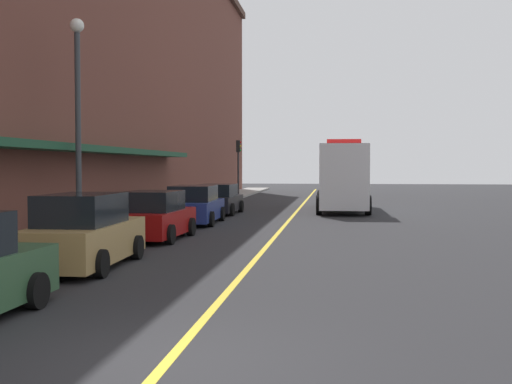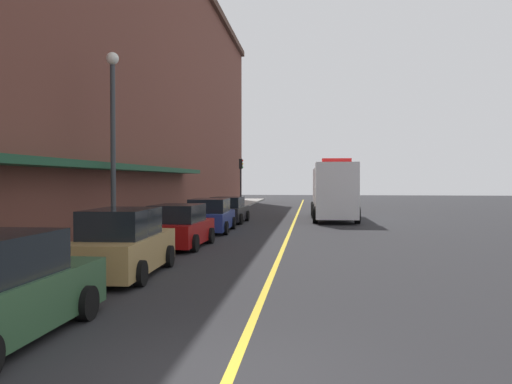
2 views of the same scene
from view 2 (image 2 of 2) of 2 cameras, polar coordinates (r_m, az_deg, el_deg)
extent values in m
plane|color=#232326|center=(31.63, 4.18, -3.33)|extent=(112.00, 112.00, 0.00)
cube|color=gray|center=(32.43, -6.85, -3.08)|extent=(2.40, 70.00, 0.15)
cube|color=gold|center=(31.63, 4.18, -3.32)|extent=(0.16, 70.00, 0.01)
cube|color=brown|center=(34.15, -18.53, 12.11)|extent=(10.96, 64.00, 17.99)
cube|color=#19472D|center=(23.86, -13.27, 2.56)|extent=(1.20, 22.40, 0.24)
cylinder|color=black|center=(10.25, -18.03, -11.48)|extent=(0.23, 0.64, 0.64)
cube|color=#A5844C|center=(14.57, -14.20, -6.41)|extent=(1.85, 4.60, 0.90)
cube|color=black|center=(14.27, -14.51, -3.27)|extent=(1.61, 2.55, 0.74)
cylinder|color=black|center=(16.21, -15.51, -6.72)|extent=(0.24, 0.65, 0.64)
cylinder|color=black|center=(15.71, -9.53, -6.95)|extent=(0.24, 0.65, 0.64)
cylinder|color=black|center=(13.63, -19.59, -8.29)|extent=(0.24, 0.65, 0.64)
cylinder|color=black|center=(13.03, -12.54, -8.68)|extent=(0.24, 0.65, 0.64)
cube|color=maroon|center=(20.18, -8.41, -4.36)|extent=(1.97, 4.18, 0.81)
cube|color=black|center=(19.93, -8.58, -2.32)|extent=(1.73, 2.32, 0.66)
cylinder|color=black|center=(21.70, -9.84, -4.65)|extent=(0.24, 0.65, 0.64)
cylinder|color=black|center=(21.21, -5.00, -4.77)|extent=(0.24, 0.65, 0.64)
cylinder|color=black|center=(19.29, -12.15, -5.41)|extent=(0.24, 0.65, 0.64)
cylinder|color=black|center=(18.74, -6.74, -5.59)|extent=(0.24, 0.65, 0.64)
cube|color=navy|center=(25.95, -5.01, -3.07)|extent=(2.01, 4.67, 0.81)
cube|color=black|center=(25.67, -5.10, -1.47)|extent=(1.77, 2.58, 0.66)
cylinder|color=black|center=(27.55, -6.47, -3.36)|extent=(0.24, 0.65, 0.64)
cylinder|color=black|center=(27.24, -2.51, -3.41)|extent=(0.24, 0.65, 0.64)
cylinder|color=black|center=(24.75, -7.76, -3.90)|extent=(0.24, 0.65, 0.64)
cylinder|color=black|center=(24.41, -3.36, -3.96)|extent=(0.24, 0.65, 0.64)
cube|color=black|center=(31.31, -3.05, -2.35)|extent=(1.97, 4.30, 0.76)
cube|color=black|center=(31.07, -3.12, -1.10)|extent=(1.74, 2.38, 0.62)
cylinder|color=black|center=(32.80, -4.24, -2.60)|extent=(0.24, 0.65, 0.64)
cylinder|color=black|center=(32.47, -0.98, -2.64)|extent=(0.24, 0.65, 0.64)
cylinder|color=black|center=(30.23, -5.27, -2.94)|extent=(0.24, 0.65, 0.64)
cylinder|color=black|center=(29.87, -1.73, -2.99)|extent=(0.24, 0.65, 0.64)
cube|color=silver|center=(30.90, 8.79, 0.16)|extent=(2.48, 2.67, 3.29)
cube|color=silver|center=(35.77, 8.29, 0.11)|extent=(2.54, 6.42, 3.02)
cube|color=red|center=(30.92, 8.80, 3.43)|extent=(1.71, 0.63, 0.24)
cylinder|color=black|center=(31.16, 11.03, -2.50)|extent=(0.32, 1.01, 1.00)
cylinder|color=black|center=(31.01, 6.50, -2.50)|extent=(0.32, 1.01, 1.00)
cylinder|color=black|center=(35.12, 10.36, -2.06)|extent=(0.32, 1.01, 1.00)
cylinder|color=black|center=(34.98, 6.34, -2.06)|extent=(0.32, 1.01, 1.00)
cylinder|color=black|center=(37.68, 10.01, -1.83)|extent=(0.32, 1.01, 1.00)
cylinder|color=black|center=(37.55, 6.26, -1.83)|extent=(0.32, 1.01, 1.00)
cylinder|color=#4C4C51|center=(29.70, -6.38, -2.33)|extent=(0.07, 0.07, 1.05)
cube|color=black|center=(29.66, -6.38, -1.05)|extent=(0.14, 0.18, 0.28)
cylinder|color=#33383D|center=(19.20, -15.37, 3.75)|extent=(0.18, 0.18, 6.50)
sphere|color=white|center=(19.65, -15.43, 13.91)|extent=(0.44, 0.44, 0.44)
cylinder|color=#232326|center=(46.86, -1.68, 0.47)|extent=(0.14, 0.14, 3.40)
cube|color=black|center=(46.88, -1.68, 3.09)|extent=(0.28, 0.36, 0.90)
sphere|color=red|center=(46.87, -1.49, 3.46)|extent=(0.16, 0.16, 0.16)
sphere|color=gold|center=(46.86, -1.49, 3.10)|extent=(0.16, 0.16, 0.16)
sphere|color=green|center=(46.85, -1.49, 2.73)|extent=(0.16, 0.16, 0.16)
camera|label=1|loc=(1.51, 143.11, -5.40)|focal=44.09mm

